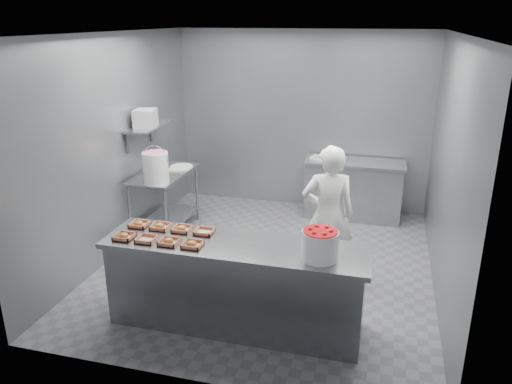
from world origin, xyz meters
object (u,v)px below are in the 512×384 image
back_counter (353,189)px  tray_6 (182,229)px  glaze_bucket (156,167)px  tray_0 (124,236)px  appliance (145,118)px  service_counter (236,285)px  prep_table (165,194)px  tray_5 (160,226)px  strawberry_tub (320,244)px  tray_1 (146,239)px  worker (328,215)px  tray_7 (204,231)px  tray_2 (169,241)px  tray_3 (192,244)px  tray_4 (139,224)px

back_counter → tray_6: 3.47m
glaze_bucket → tray_0: bearing=-75.0°
appliance → service_counter: bearing=-57.4°
prep_table → tray_5: (0.79, -1.79, 0.33)m
tray_5 → strawberry_tub: bearing=-8.7°
tray_1 → worker: size_ratio=0.11×
service_counter → tray_5: tray_5 is taller
strawberry_tub → back_counter: bearing=88.8°
back_counter → tray_7: 3.38m
tray_0 → tray_1: bearing=0.0°
tray_2 → tray_7: tray_2 is taller
back_counter → tray_0: tray_0 is taller
tray_0 → glaze_bucket: bearing=105.0°
glaze_bucket → appliance: appliance is taller
worker → tray_3: bearing=34.3°
prep_table → glaze_bucket: size_ratio=2.36×
tray_3 → tray_5: same height
prep_table → tray_4: bearing=-72.8°
strawberry_tub → tray_5: bearing=171.3°
tray_0 → appliance: bearing=109.8°
back_counter → tray_1: 3.86m
tray_4 → tray_6: 0.48m
tray_4 → tray_5: 0.24m
appliance → tray_6: bearing=-66.5°
prep_table → tray_2: tray_2 is taller
back_counter → tray_5: size_ratio=8.01×
tray_2 → worker: worker is taller
prep_table → glaze_bucket: (0.11, -0.44, 0.53)m
tray_7 → strawberry_tub: size_ratio=0.56×
tray_4 → tray_3: bearing=-23.8°
tray_3 → tray_7: 0.32m
tray_6 → strawberry_tub: size_ratio=0.56×
prep_table → appliance: (-0.17, -0.09, 1.09)m
back_counter → tray_5: bearing=-119.6°
tray_4 → worker: (1.85, 0.99, -0.10)m
tray_3 → tray_5: (-0.48, 0.32, 0.00)m
tray_6 → tray_7: bearing=0.0°
tray_5 → back_counter: bearing=60.4°
prep_table → service_counter: bearing=-49.8°
tray_2 → tray_4: bearing=146.5°
tray_0 → tray_5: 0.40m
tray_4 → tray_5: size_ratio=1.00×
worker → glaze_bucket: (-2.30, 0.36, 0.30)m
tray_3 → tray_4: bearing=156.2°
tray_3 → worker: bearing=49.1°
worker → tray_4: bearing=13.3°
tray_7 → worker: 1.50m
service_counter → back_counter: 3.37m
tray_2 → worker: size_ratio=0.11×
back_counter → tray_2: bearing=-114.0°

